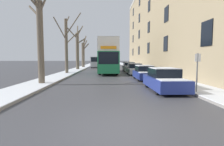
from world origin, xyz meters
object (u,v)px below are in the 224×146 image
at_px(bare_tree_left_2, 77,48).
at_px(double_decker_bus, 108,55).
at_px(pedestrian_left_sidewalk, 66,67).
at_px(street_sign_post, 197,71).
at_px(oncoming_van, 96,62).
at_px(parked_car_0, 164,80).
at_px(parked_car_1, 144,73).
at_px(parked_car_2, 135,69).
at_px(bare_tree_left_3, 83,53).
at_px(bare_tree_left_1, 67,44).
at_px(bare_tree_left_0, 40,36).
at_px(parked_car_3, 129,67).

relative_size(bare_tree_left_2, double_decker_bus, 0.76).
relative_size(pedestrian_left_sidewalk, street_sign_post, 0.71).
height_order(oncoming_van, street_sign_post, oncoming_van).
bearing_deg(parked_car_0, parked_car_1, 90.00).
distance_m(parked_car_1, parked_car_2, 5.72).
relative_size(bare_tree_left_2, parked_car_2, 2.06).
xyz_separation_m(bare_tree_left_3, parked_car_0, (8.84, -28.88, -2.55)).
bearing_deg(bare_tree_left_1, street_sign_post, -53.20).
distance_m(bare_tree_left_0, bare_tree_left_3, 26.27).
bearing_deg(bare_tree_left_1, parked_car_0, -54.25).
xyz_separation_m(bare_tree_left_1, double_decker_bus, (5.41, 1.77, -1.42)).
xyz_separation_m(bare_tree_left_3, oncoming_van, (2.80, 0.16, -1.90)).
bearing_deg(parked_car_3, pedestrian_left_sidewalk, -153.21).
bearing_deg(bare_tree_left_2, oncoming_van, 71.22).
bearing_deg(street_sign_post, bare_tree_left_3, 108.68).
distance_m(bare_tree_left_0, parked_car_3, 17.27).
distance_m(bare_tree_left_2, street_sign_post, 24.55).
bearing_deg(parked_car_3, bare_tree_left_2, 158.10).
distance_m(parked_car_3, oncoming_van, 13.29).
bearing_deg(parked_car_2, bare_tree_left_0, -134.44).
bearing_deg(bare_tree_left_3, oncoming_van, 3.28).
bearing_deg(parked_car_2, street_sign_post, -83.86).
relative_size(bare_tree_left_1, bare_tree_left_3, 1.07).
bearing_deg(parked_car_1, bare_tree_left_2, 120.56).
relative_size(bare_tree_left_2, parked_car_0, 1.94).
bearing_deg(bare_tree_left_1, parked_car_2, -5.02).
distance_m(oncoming_van, pedestrian_left_sidewalk, 16.68).
distance_m(bare_tree_left_1, pedestrian_left_sidewalk, 3.09).
bearing_deg(parked_car_3, oncoming_van, 117.11).
bearing_deg(pedestrian_left_sidewalk, parked_car_1, -131.08).
relative_size(bare_tree_left_0, street_sign_post, 3.30).
xyz_separation_m(parked_car_0, oncoming_van, (-6.05, 29.04, 0.65)).
xyz_separation_m(bare_tree_left_0, bare_tree_left_2, (-0.15, 18.17, 0.16)).
xyz_separation_m(bare_tree_left_1, bare_tree_left_2, (-0.02, 8.51, -0.11)).
bearing_deg(parked_car_1, bare_tree_left_3, 110.95).
bearing_deg(bare_tree_left_2, parked_car_1, -59.44).
xyz_separation_m(oncoming_van, street_sign_post, (7.43, -30.43, 0.03)).
bearing_deg(parked_car_3, double_decker_bus, -137.17).
distance_m(bare_tree_left_3, parked_car_3, 14.85).
xyz_separation_m(bare_tree_left_1, parked_car_1, (8.84, -6.49, -3.33)).
distance_m(double_decker_bus, oncoming_van, 15.27).
height_order(bare_tree_left_1, parked_car_3, bare_tree_left_1).
xyz_separation_m(bare_tree_left_3, parked_car_3, (8.84, -11.66, -2.53)).
relative_size(bare_tree_left_3, street_sign_post, 3.16).
relative_size(bare_tree_left_0, parked_car_2, 1.91).
relative_size(double_decker_bus, pedestrian_left_sidewalk, 6.59).
bearing_deg(bare_tree_left_2, pedestrian_left_sidewalk, -91.55).
height_order(bare_tree_left_2, parked_car_0, bare_tree_left_2).
bearing_deg(parked_car_0, parked_car_3, 90.00).
xyz_separation_m(bare_tree_left_0, pedestrian_left_sidewalk, (-0.36, 10.02, -2.79)).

